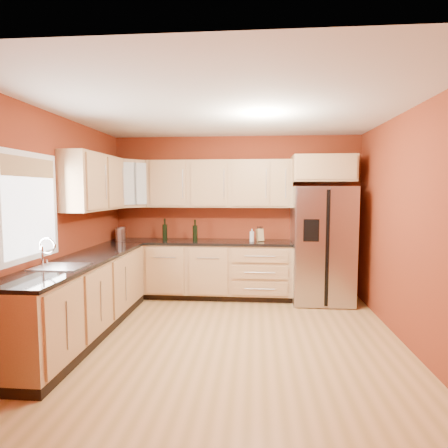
% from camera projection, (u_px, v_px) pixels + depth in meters
% --- Properties ---
extents(floor, '(4.00, 4.00, 0.00)m').
position_uv_depth(floor, '(226.00, 339.00, 4.32)').
color(floor, '#AF8343').
rests_on(floor, ground).
extents(ceiling, '(4.00, 4.00, 0.00)m').
position_uv_depth(ceiling, '(226.00, 109.00, 4.09)').
color(ceiling, silver).
rests_on(ceiling, wall_back).
extents(wall_back, '(4.00, 0.04, 2.60)m').
position_uv_depth(wall_back, '(235.00, 216.00, 6.19)').
color(wall_back, maroon).
rests_on(wall_back, floor).
extents(wall_front, '(4.00, 0.04, 2.60)m').
position_uv_depth(wall_front, '(200.00, 260.00, 2.22)').
color(wall_front, maroon).
rests_on(wall_front, floor).
extents(wall_left, '(0.04, 4.00, 2.60)m').
position_uv_depth(wall_left, '(56.00, 226.00, 4.37)').
color(wall_left, maroon).
rests_on(wall_left, floor).
extents(wall_right, '(0.04, 4.00, 2.60)m').
position_uv_depth(wall_right, '(410.00, 229.00, 4.04)').
color(wall_right, maroon).
rests_on(wall_right, floor).
extents(base_cabinets_back, '(2.90, 0.60, 0.88)m').
position_uv_depth(base_cabinets_back, '(200.00, 270.00, 6.01)').
color(base_cabinets_back, '#A77E51').
rests_on(base_cabinets_back, floor).
extents(base_cabinets_left, '(0.60, 2.80, 0.88)m').
position_uv_depth(base_cabinets_left, '(83.00, 299.00, 4.42)').
color(base_cabinets_left, '#A77E51').
rests_on(base_cabinets_left, floor).
extents(countertop_back, '(2.90, 0.62, 0.04)m').
position_uv_depth(countertop_back, '(200.00, 242.00, 5.96)').
color(countertop_back, black).
rests_on(countertop_back, base_cabinets_back).
extents(countertop_left, '(0.62, 2.80, 0.04)m').
position_uv_depth(countertop_left, '(82.00, 260.00, 4.38)').
color(countertop_left, black).
rests_on(countertop_left, base_cabinets_left).
extents(upper_cabinets_back, '(2.30, 0.33, 0.75)m').
position_uv_depth(upper_cabinets_back, '(219.00, 184.00, 6.00)').
color(upper_cabinets_back, '#A77E51').
rests_on(upper_cabinets_back, wall_back).
extents(upper_cabinets_left, '(0.33, 1.35, 0.75)m').
position_uv_depth(upper_cabinets_left, '(94.00, 182.00, 5.03)').
color(upper_cabinets_left, '#A77E51').
rests_on(upper_cabinets_left, wall_left).
extents(corner_upper_cabinet, '(0.67, 0.67, 0.75)m').
position_uv_depth(corner_upper_cabinet, '(130.00, 184.00, 5.95)').
color(corner_upper_cabinet, '#A77E51').
rests_on(corner_upper_cabinet, wall_back).
extents(over_fridge_cabinet, '(0.92, 0.60, 0.40)m').
position_uv_depth(over_fridge_cabinet, '(323.00, 169.00, 5.71)').
color(over_fridge_cabinet, '#A77E51').
rests_on(over_fridge_cabinet, wall_back).
extents(refrigerator, '(0.90, 0.75, 1.78)m').
position_uv_depth(refrigerator, '(322.00, 245.00, 5.74)').
color(refrigerator, '#B6B6BB').
rests_on(refrigerator, floor).
extents(window, '(0.03, 0.90, 1.00)m').
position_uv_depth(window, '(31.00, 206.00, 3.85)').
color(window, white).
rests_on(window, wall_left).
extents(sink_faucet, '(0.50, 0.42, 0.30)m').
position_uv_depth(sink_faucet, '(60.00, 253.00, 3.87)').
color(sink_faucet, silver).
rests_on(sink_faucet, countertop_left).
extents(canister_left, '(0.14, 0.14, 0.20)m').
position_uv_depth(canister_left, '(121.00, 233.00, 6.10)').
color(canister_left, '#B6B6BB').
rests_on(canister_left, countertop_back).
extents(canister_right, '(0.12, 0.12, 0.19)m').
position_uv_depth(canister_right, '(119.00, 235.00, 6.00)').
color(canister_right, '#B6B6BB').
rests_on(canister_right, countertop_back).
extents(wine_bottle_a, '(0.10, 0.10, 0.34)m').
position_uv_depth(wine_bottle_a, '(195.00, 230.00, 5.93)').
color(wine_bottle_a, black).
rests_on(wine_bottle_a, countertop_back).
extents(wine_bottle_b, '(0.09, 0.09, 0.35)m').
position_uv_depth(wine_bottle_b, '(165.00, 229.00, 6.05)').
color(wine_bottle_b, black).
rests_on(wine_bottle_b, countertop_back).
extents(knife_block, '(0.12, 0.12, 0.19)m').
position_uv_depth(knife_block, '(260.00, 235.00, 5.90)').
color(knife_block, '#A58350').
rests_on(knife_block, countertop_back).
extents(soap_dispenser, '(0.08, 0.08, 0.20)m').
position_uv_depth(soap_dispenser, '(252.00, 235.00, 5.86)').
color(soap_dispenser, silver).
rests_on(soap_dispenser, countertop_back).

